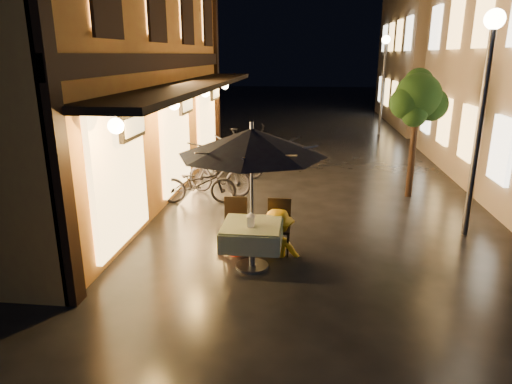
# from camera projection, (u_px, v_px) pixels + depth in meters

# --- Properties ---
(ground) EXTENTS (90.00, 90.00, 0.00)m
(ground) POSITION_uv_depth(u_px,v_px,m) (314.00, 272.00, 7.57)
(ground) COLOR black
(ground) RESTS_ON ground
(west_building) EXTENTS (5.90, 11.40, 7.40)m
(west_building) POSITION_uv_depth(u_px,v_px,m) (78.00, 43.00, 10.91)
(west_building) COLOR #CF7E3A
(west_building) RESTS_ON ground
(east_building_far) EXTENTS (7.30, 10.30, 7.30)m
(east_building_far) POSITION_uv_depth(u_px,v_px,m) (465.00, 50.00, 22.80)
(east_building_far) COLOR tan
(east_building_far) RESTS_ON ground
(street_tree) EXTENTS (1.43, 1.20, 3.15)m
(street_tree) POSITION_uv_depth(u_px,v_px,m) (418.00, 100.00, 10.89)
(street_tree) COLOR black
(street_tree) RESTS_ON ground
(streetlamp_near) EXTENTS (0.36, 0.36, 4.23)m
(streetlamp_near) POSITION_uv_depth(u_px,v_px,m) (485.00, 85.00, 8.30)
(streetlamp_near) COLOR #59595E
(streetlamp_near) RESTS_ON ground
(streetlamp_far) EXTENTS (0.36, 0.36, 4.23)m
(streetlamp_far) POSITION_uv_depth(u_px,v_px,m) (384.00, 67.00, 19.70)
(streetlamp_far) COLOR #59595E
(streetlamp_far) RESTS_ON ground
(cafe_table) EXTENTS (0.99, 0.99, 0.78)m
(cafe_table) POSITION_uv_depth(u_px,v_px,m) (252.00, 235.00, 7.57)
(cafe_table) COLOR #59595E
(cafe_table) RESTS_ON ground
(patio_umbrella) EXTENTS (2.37, 2.37, 2.46)m
(patio_umbrella) POSITION_uv_depth(u_px,v_px,m) (252.00, 142.00, 7.12)
(patio_umbrella) COLOR #59595E
(patio_umbrella) RESTS_ON ground
(cafe_chair_left) EXTENTS (0.42, 0.42, 0.97)m
(cafe_chair_left) POSITION_uv_depth(u_px,v_px,m) (235.00, 221.00, 8.33)
(cafe_chair_left) COLOR black
(cafe_chair_left) RESTS_ON ground
(cafe_chair_right) EXTENTS (0.42, 0.42, 0.97)m
(cafe_chair_right) POSITION_uv_depth(u_px,v_px,m) (279.00, 223.00, 8.24)
(cafe_chair_right) COLOR black
(cafe_chair_right) RESTS_ON ground
(table_lantern) EXTENTS (0.16, 0.16, 0.25)m
(table_lantern) POSITION_uv_depth(u_px,v_px,m) (251.00, 219.00, 7.35)
(table_lantern) COLOR white
(table_lantern) RESTS_ON cafe_table
(person_orange) EXTENTS (0.75, 0.64, 1.36)m
(person_orange) POSITION_uv_depth(u_px,v_px,m) (234.00, 217.00, 8.14)
(person_orange) COLOR #B91B05
(person_orange) RESTS_ON ground
(person_yellow) EXTENTS (1.11, 0.70, 1.64)m
(person_yellow) POSITION_uv_depth(u_px,v_px,m) (278.00, 211.00, 8.03)
(person_yellow) COLOR #EDAF10
(person_yellow) RESTS_ON ground
(bicycle_0) EXTENTS (1.90, 0.85, 0.96)m
(bicycle_0) POSITION_uv_depth(u_px,v_px,m) (198.00, 184.00, 10.93)
(bicycle_0) COLOR black
(bicycle_0) RESTS_ON ground
(bicycle_1) EXTENTS (1.88, 1.07, 1.09)m
(bicycle_1) POSITION_uv_depth(u_px,v_px,m) (219.00, 174.00, 11.61)
(bicycle_1) COLOR black
(bicycle_1) RESTS_ON ground
(bicycle_2) EXTENTS (1.91, 0.80, 0.98)m
(bicycle_2) POSITION_uv_depth(u_px,v_px,m) (232.00, 161.00, 13.19)
(bicycle_2) COLOR black
(bicycle_2) RESTS_ON ground
(bicycle_3) EXTENTS (1.66, 0.93, 0.96)m
(bicycle_3) POSITION_uv_depth(u_px,v_px,m) (230.00, 157.00, 13.72)
(bicycle_3) COLOR black
(bicycle_3) RESTS_ON ground
(bicycle_4) EXTENTS (1.79, 1.07, 0.89)m
(bicycle_4) POSITION_uv_depth(u_px,v_px,m) (240.00, 154.00, 14.37)
(bicycle_4) COLOR black
(bicycle_4) RESTS_ON ground
(bicycle_5) EXTENTS (1.80, 0.91, 1.04)m
(bicycle_5) POSITION_uv_depth(u_px,v_px,m) (242.00, 143.00, 15.69)
(bicycle_5) COLOR black
(bicycle_5) RESTS_ON ground
(bicycle_6) EXTENTS (1.87, 1.05, 0.93)m
(bicycle_6) POSITION_uv_depth(u_px,v_px,m) (251.00, 137.00, 17.18)
(bicycle_6) COLOR black
(bicycle_6) RESTS_ON ground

